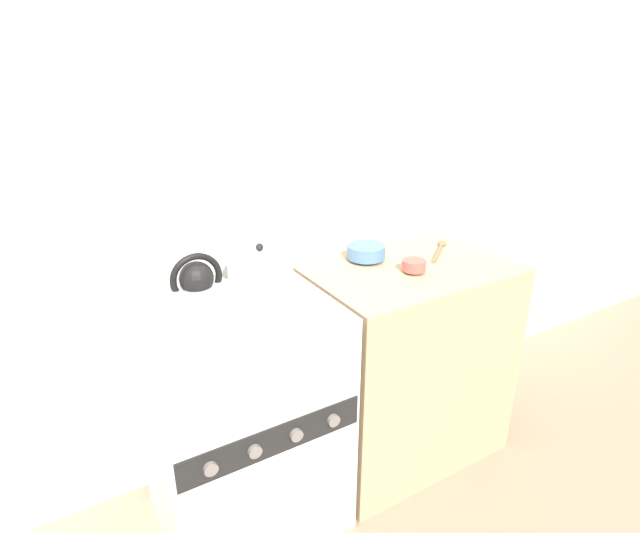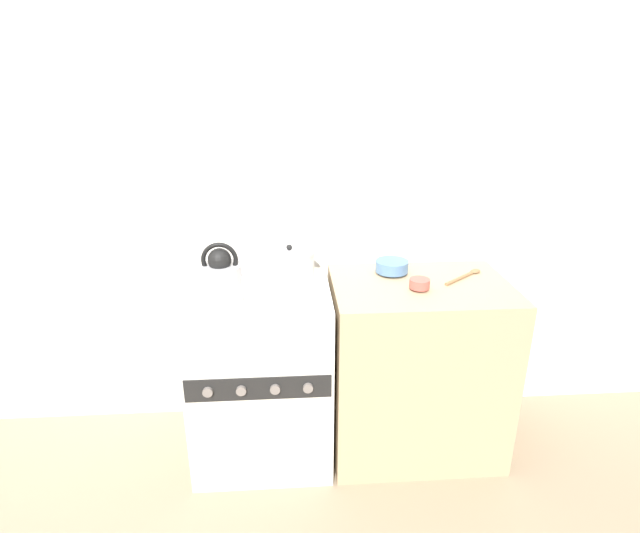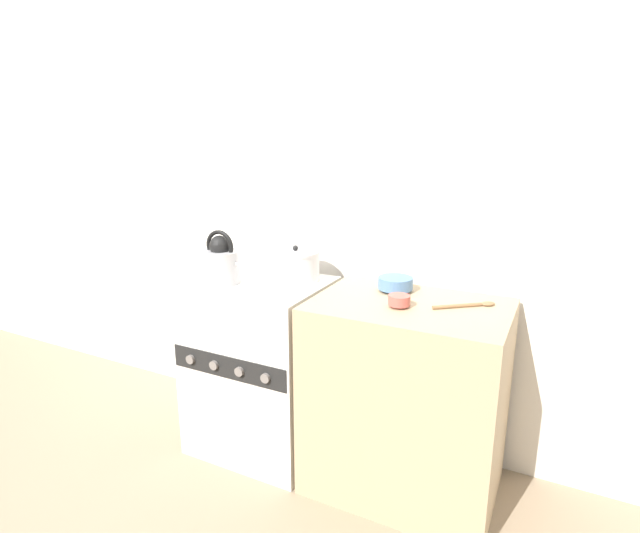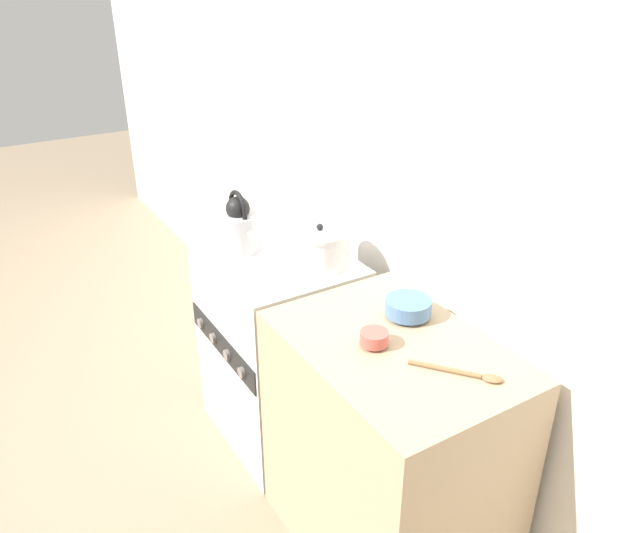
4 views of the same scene
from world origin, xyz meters
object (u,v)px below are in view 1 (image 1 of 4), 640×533
object	(u,v)px
stove	(244,420)
kettle	(200,303)
enamel_bowl	(366,252)
cooking_pot	(261,270)
small_ceramic_bowl	(414,265)

from	to	relation	value
stove	kettle	world-z (taller)	kettle
stove	enamel_bowl	size ratio (longest dim) A/B	5.62
cooking_pot	small_ceramic_bowl	distance (m)	0.62
stove	enamel_bowl	world-z (taller)	enamel_bowl
small_ceramic_bowl	stove	bearing A→B (deg)	177.02
enamel_bowl	cooking_pot	bearing A→B (deg)	-174.49
enamel_bowl	small_ceramic_bowl	distance (m)	0.23
cooking_pot	enamel_bowl	distance (m)	0.51
stove	cooking_pot	bearing A→B (deg)	38.84
stove	cooking_pot	size ratio (longest dim) A/B	3.72
stove	small_ceramic_bowl	xyz separation A→B (m)	(0.74, -0.04, 0.48)
kettle	cooking_pot	distance (m)	0.37
stove	enamel_bowl	bearing A→B (deg)	14.43
cooking_pot	enamel_bowl	world-z (taller)	cooking_pot
kettle	cooking_pot	size ratio (longest dim) A/B	1.08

